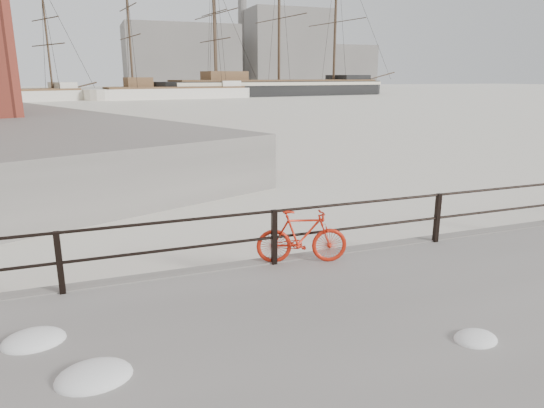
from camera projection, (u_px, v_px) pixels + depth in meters
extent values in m
plane|color=white|center=(429.00, 255.00, 10.08)|extent=(400.00, 400.00, 0.00)
imported|color=red|center=(302.00, 237.00, 8.63)|extent=(1.62, 0.70, 0.98)
ellipsoid|color=white|center=(93.00, 366.00, 5.36)|extent=(0.85, 0.66, 0.30)
ellipsoid|color=white|center=(476.00, 332.00, 6.15)|extent=(0.58, 0.46, 0.21)
ellipsoid|color=white|center=(32.00, 332.00, 6.10)|extent=(0.78, 0.61, 0.28)
cube|color=gray|center=(181.00, 58.00, 141.46)|extent=(32.00, 18.00, 18.00)
cube|color=gray|center=(286.00, 50.00, 156.98)|extent=(26.00, 20.00, 24.00)
cube|color=gray|center=(341.00, 67.00, 170.52)|extent=(20.00, 16.00, 14.00)
cylinder|color=gray|center=(242.00, 17.00, 154.60)|extent=(2.80, 2.80, 44.00)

